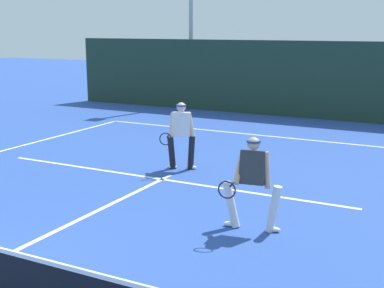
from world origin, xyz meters
The scene contains 6 objects.
court_line_baseline_far centered at (0.00, 11.71, 0.00)m, with size 10.68×0.10×0.01m, color white.
court_line_service centered at (0.00, 6.01, 0.00)m, with size 8.71×0.10×0.01m, color white.
court_line_centre centered at (0.00, 3.20, 0.00)m, with size 0.10×6.40×0.01m, color white.
player_near centered at (2.87, 4.12, 0.87)m, with size 1.03×0.88×1.59m.
player_far centered at (-0.05, 7.00, 0.89)m, with size 0.72×0.92×1.62m.
back_fence_windscreen centered at (0.00, 15.61, 1.43)m, with size 19.28×0.12×2.85m, color #1F3629.
Camera 1 is at (5.88, -3.82, 3.34)m, focal length 49.65 mm.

